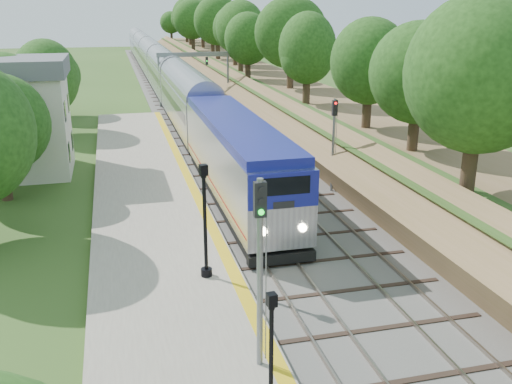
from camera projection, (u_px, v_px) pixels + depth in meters
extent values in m
cube|color=#4C4944|center=(185.00, 99.00, 71.44)|extent=(9.50, 170.00, 0.12)
cube|color=gray|center=(163.00, 99.00, 70.77)|extent=(0.08, 170.00, 0.16)
cube|color=gray|center=(175.00, 99.00, 71.10)|extent=(0.08, 170.00, 0.16)
cube|color=gray|center=(195.00, 98.00, 71.70)|extent=(0.08, 170.00, 0.16)
cube|color=gray|center=(207.00, 97.00, 72.03)|extent=(0.08, 170.00, 0.16)
cube|color=gray|center=(156.00, 234.00, 29.20)|extent=(6.40, 68.00, 0.38)
cube|color=gold|center=(211.00, 225.00, 29.80)|extent=(0.55, 68.00, 0.01)
cube|color=brown|center=(259.00, 85.00, 73.19)|extent=(9.00, 170.00, 3.00)
cube|color=brown|center=(229.00, 88.00, 72.35)|extent=(4.47, 170.00, 4.54)
cylinder|color=#332316|center=(499.00, 167.00, 25.91)|extent=(0.60, 0.60, 2.62)
sphere|color=#193A10|center=(510.00, 89.00, 24.80)|extent=(5.70, 5.70, 5.70)
cylinder|color=#332316|center=(247.00, 63.00, 71.97)|extent=(0.60, 0.60, 2.62)
sphere|color=#193A10|center=(247.00, 34.00, 70.85)|extent=(5.70, 5.70, 5.70)
cylinder|color=#332316|center=(192.00, 40.00, 118.03)|extent=(0.60, 0.60, 2.62)
sphere|color=#193A10|center=(191.00, 23.00, 116.91)|extent=(5.70, 5.70, 5.70)
cube|color=beige|center=(7.00, 127.00, 39.06)|extent=(8.00, 6.00, 6.80)
cube|color=black|center=(69.00, 152.00, 38.83)|extent=(0.05, 1.10, 1.30)
cube|color=black|center=(72.00, 140.00, 42.14)|extent=(0.05, 1.10, 1.30)
cube|color=black|center=(65.00, 111.00, 37.95)|extent=(0.05, 1.10, 1.30)
cube|color=black|center=(68.00, 103.00, 41.27)|extent=(0.05, 1.10, 1.30)
cylinder|color=slate|center=(159.00, 81.00, 65.08)|extent=(0.24, 0.24, 6.20)
cylinder|color=slate|center=(228.00, 79.00, 66.93)|extent=(0.24, 0.24, 6.20)
cube|color=slate|center=(193.00, 54.00, 65.11)|extent=(8.40, 0.25, 0.50)
cube|color=black|center=(172.00, 62.00, 64.63)|extent=(0.30, 0.20, 0.90)
cube|color=black|center=(207.00, 61.00, 65.56)|extent=(0.30, 0.20, 0.90)
cylinder|color=#332316|center=(35.00, 171.00, 36.52)|extent=(0.60, 0.60, 2.45)
sphere|color=#193A10|center=(29.00, 120.00, 35.48)|extent=(5.32, 5.32, 5.32)
cylinder|color=#332316|center=(56.00, 123.00, 51.25)|extent=(0.60, 0.60, 2.45)
sphere|color=#193A10|center=(51.00, 86.00, 50.21)|extent=(5.32, 5.32, 5.32)
cube|color=black|center=(237.00, 192.00, 34.37)|extent=(2.95, 18.47, 0.64)
cube|color=#B7BAC1|center=(236.00, 158.00, 33.70)|extent=(3.21, 19.24, 3.63)
cube|color=navy|center=(236.00, 124.00, 33.06)|extent=(3.08, 18.47, 0.47)
cube|color=navy|center=(284.00, 191.00, 24.50)|extent=(3.17, 0.10, 1.60)
cube|color=black|center=(284.00, 186.00, 24.39)|extent=(2.35, 0.06, 0.80)
cube|color=maroon|center=(237.00, 178.00, 34.09)|extent=(3.23, 18.85, 0.11)
cube|color=#B7BAC1|center=(189.00, 106.00, 53.08)|extent=(3.21, 21.38, 4.17)
cube|color=#B7BAC1|center=(166.00, 78.00, 73.32)|extent=(3.21, 21.38, 4.17)
cube|color=#B7BAC1|center=(153.00, 62.00, 93.57)|extent=(3.21, 21.38, 4.17)
cube|color=#B7BAC1|center=(144.00, 52.00, 113.81)|extent=(3.21, 21.38, 4.17)
cube|color=#B7BAC1|center=(138.00, 45.00, 134.05)|extent=(3.21, 21.38, 4.17)
cylinder|color=black|center=(271.00, 363.00, 15.25)|extent=(0.12, 0.12, 3.45)
cube|color=black|center=(272.00, 300.00, 14.65)|extent=(0.28, 0.28, 0.35)
cube|color=silver|center=(272.00, 300.00, 14.65)|extent=(0.20, 0.20, 0.27)
cylinder|color=black|center=(207.00, 272.00, 24.21)|extent=(0.49, 0.49, 0.33)
cylinder|color=black|center=(205.00, 225.00, 23.54)|extent=(0.15, 0.15, 4.30)
cube|color=black|center=(203.00, 170.00, 22.80)|extent=(0.36, 0.36, 0.44)
cube|color=silver|center=(203.00, 170.00, 22.80)|extent=(0.26, 0.26, 0.33)
cylinder|color=slate|center=(260.00, 276.00, 17.35)|extent=(0.19, 0.19, 6.23)
cube|color=black|center=(260.00, 199.00, 16.58)|extent=(0.37, 0.24, 1.07)
cylinder|color=#0CE526|center=(261.00, 201.00, 16.45)|extent=(0.17, 0.06, 0.17)
cylinder|color=slate|center=(333.00, 146.00, 35.29)|extent=(0.17, 0.17, 5.84)
cube|color=black|center=(335.00, 108.00, 34.55)|extent=(0.32, 0.21, 0.94)
cylinder|color=#FF0C0C|center=(336.00, 108.00, 34.44)|extent=(0.15, 0.06, 0.15)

